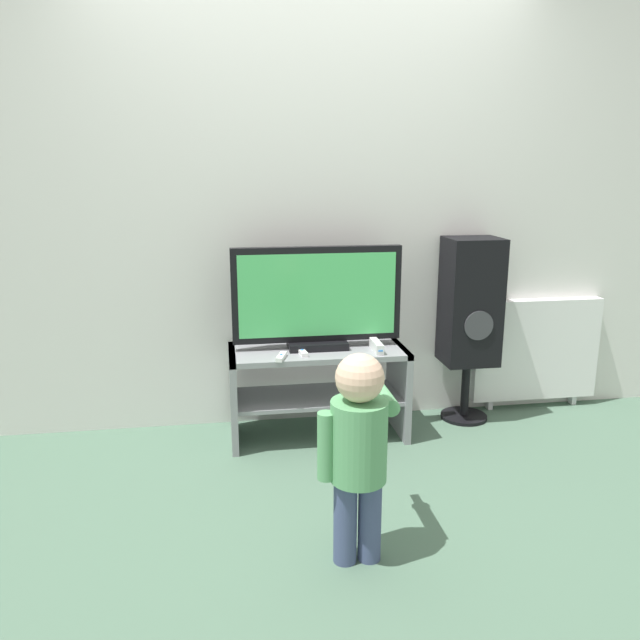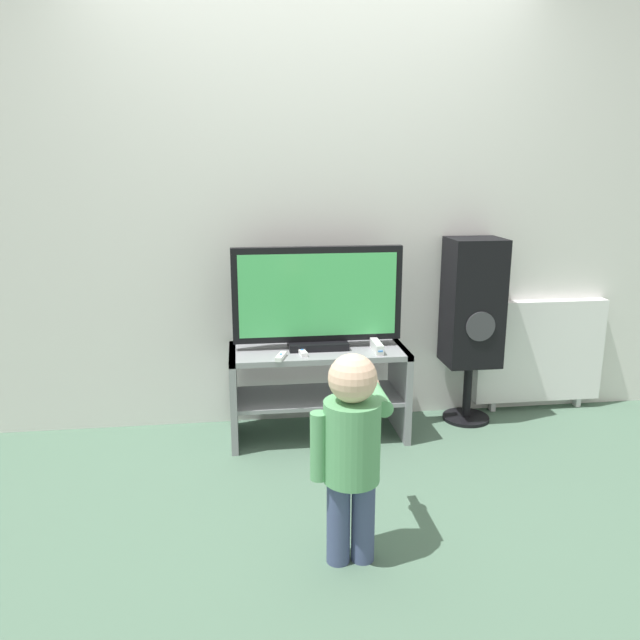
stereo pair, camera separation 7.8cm
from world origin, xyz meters
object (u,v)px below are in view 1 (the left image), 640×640
television (317,299)px  game_console (377,346)px  child (359,441)px  remote_primary (281,357)px  radiator (536,350)px  speaker_tower (470,305)px  remote_secondary (302,352)px

television → game_console: size_ratio=5.08×
television → child: television is taller
game_console → remote_primary: bearing=-173.2°
game_console → radiator: bearing=16.1°
television → radiator: bearing=8.2°
radiator → game_console: bearing=-163.9°
television → child: (-0.02, -1.18, -0.30)m
game_console → remote_primary: (-0.53, -0.06, -0.02)m
child → radiator: child is taller
game_console → speaker_tower: speaker_tower is taller
radiator → speaker_tower: bearing=-166.8°
remote_primary → child: bearing=-79.0°
remote_primary → remote_secondary: 0.14m
speaker_tower → radiator: (0.50, 0.12, -0.33)m
remote_secondary → child: bearing=-86.0°
speaker_tower → remote_secondary: bearing=-169.0°
remote_secondary → television: bearing=48.5°
remote_secondary → child: 1.08m
game_console → remote_secondary: bearing=179.3°
television → speaker_tower: bearing=5.4°
child → radiator: size_ratio=1.03×
game_console → radiator: radiator is taller
remote_primary → radiator: size_ratio=0.17×
remote_secondary → child: (0.08, -1.07, -0.03)m
remote_primary → remote_secondary: size_ratio=1.01×
speaker_tower → child: bearing=-126.5°
child → speaker_tower: 1.59m
remote_primary → child: child is taller
remote_secondary → radiator: size_ratio=0.16×
television → remote_primary: (-0.22, -0.18, -0.26)m
remote_secondary → radiator: bearing=11.7°
remote_primary → radiator: bearing=13.1°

